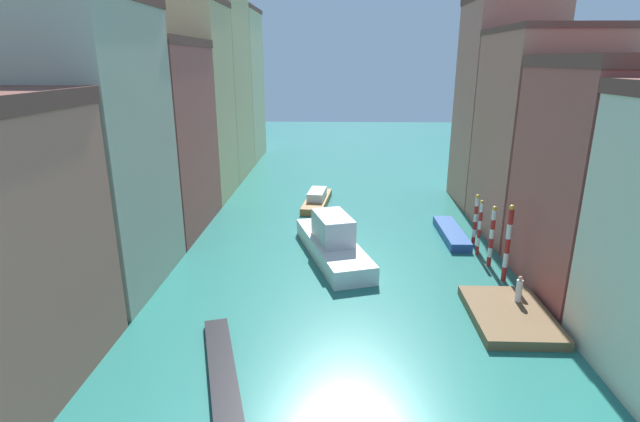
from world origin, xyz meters
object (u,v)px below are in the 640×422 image
Objects in this scene: mooring_pole_0 at (508,243)px; motorboat_0 at (317,199)px; motorboat_1 at (451,233)px; mooring_pole_3 at (475,219)px; person_on_dock at (519,290)px; mooring_pole_2 at (480,227)px; mooring_pole_1 at (492,236)px; vaporetto_white at (333,242)px; gondola_black at (224,381)px; waterfront_dock at (510,315)px.

mooring_pole_0 is 21.90m from motorboat_0.
motorboat_1 is (11.53, -9.12, -0.20)m from motorboat_0.
mooring_pole_3 is 16.88m from motorboat_0.
person_on_dock is 8.54m from mooring_pole_2.
mooring_pole_1 is 0.55× the size of motorboat_0.
mooring_pole_2 is 10.98m from vaporetto_white.
gondola_black is (-15.66, -7.45, -1.11)m from person_on_dock.
vaporetto_white is at bearing 138.65° from waterfront_dock.
person_on_dock is 0.39× the size of mooring_pole_3.
mooring_pole_3 is (0.26, 10.59, 0.80)m from person_on_dock.
person_on_dock reaches higher than waterfront_dock.
mooring_pole_2 is 0.41× the size of gondola_black.
vaporetto_white is 1.10× the size of gondola_black.
mooring_pole_1 is at bearing -82.88° from mooring_pole_2.
mooring_pole_0 is 6.65m from mooring_pole_3.
mooring_pole_0 reaches higher than waterfront_dock.
mooring_pole_2 is at bearing -97.29° from mooring_pole_3.
mooring_pole_0 is at bearing -78.85° from motorboat_1.
waterfront_dock is 9.89m from mooring_pole_2.
waterfront_dock is 1.47× the size of mooring_pole_2.
person_on_dock reaches higher than motorboat_1.
vaporetto_white is (-11.41, 3.74, -1.57)m from mooring_pole_0.
motorboat_1 is at bearing 101.15° from mooring_pole_0.
mooring_pole_2 is 0.53× the size of motorboat_0.
vaporetto_white is 15.91m from gondola_black.
vaporetto_white is (-10.90, -0.79, -1.06)m from mooring_pole_2.
mooring_pole_2 is 0.37× the size of vaporetto_white.
mooring_pole_1 is (0.26, 6.41, 0.97)m from person_on_dock.
mooring_pole_1 is at bearing 41.05° from gondola_black.
mooring_pole_1 reaches higher than mooring_pole_2.
gondola_black is (-16.17, -11.41, -2.49)m from mooring_pole_0.
person_on_dock reaches higher than gondola_black.
mooring_pole_3 is at bearing 84.76° from waterfront_dock.
motorboat_0 is 14.70m from motorboat_1.
mooring_pole_0 is at bearing 82.73° from person_on_dock.
mooring_pole_0 reaches higher than gondola_black.
mooring_pole_1 is at bearing 87.71° from person_on_dock.
vaporetto_white is (-11.16, 1.29, -1.16)m from mooring_pole_1.
mooring_pole_2 is 4.30m from motorboat_1.
mooring_pole_1 reaches higher than vaporetto_white.
waterfront_dock is 0.60× the size of gondola_black.
mooring_pole_0 is 12.11m from vaporetto_white.
gondola_black is at bearing -144.78° from mooring_pole_0.
motorboat_0 is 1.14× the size of motorboat_1.
gondola_black is at bearing -107.41° from vaporetto_white.
vaporetto_white is at bearing 173.40° from mooring_pole_1.
mooring_pole_3 is (1.08, 11.77, 1.83)m from waterfront_dock.
waterfront_dock is 1.19× the size of mooring_pole_0.
mooring_pole_1 reaches higher than gondola_black.
mooring_pole_2 is at bearing -73.31° from motorboat_1.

